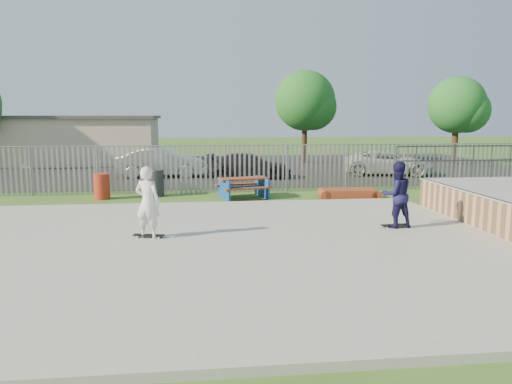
{
  "coord_description": "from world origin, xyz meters",
  "views": [
    {
      "loc": [
        -0.14,
        -11.76,
        3.25
      ],
      "look_at": [
        1.48,
        2.0,
        1.1
      ],
      "focal_mm": 35.0,
      "sensor_mm": 36.0,
      "label": 1
    }
  ],
  "objects": [
    {
      "name": "ground",
      "position": [
        0.0,
        0.0,
        0.0
      ],
      "size": [
        120.0,
        120.0,
        0.0
      ],
      "primitive_type": "plane",
      "color": "#3C5F20",
      "rests_on": "ground"
    },
    {
      "name": "building",
      "position": [
        -8.0,
        23.0,
        1.61
      ],
      "size": [
        10.4,
        6.4,
        3.2
      ],
      "color": "beige",
      "rests_on": "ground"
    },
    {
      "name": "funbox",
      "position": [
        5.69,
        6.85,
        0.2
      ],
      "size": [
        2.04,
        1.14,
        0.39
      ],
      "rotation": [
        0.0,
        0.0,
        -0.09
      ],
      "color": "maroon",
      "rests_on": "ground"
    },
    {
      "name": "tree_right",
      "position": [
        16.89,
        19.75,
        3.87
      ],
      "size": [
        3.73,
        3.73,
        5.76
      ],
      "color": "#402E19",
      "rests_on": "ground"
    },
    {
      "name": "skater_navy",
      "position": [
        5.3,
        1.28,
        1.07
      ],
      "size": [
        0.96,
        0.79,
        1.83
      ],
      "primitive_type": "imported",
      "rotation": [
        0.0,
        0.0,
        3.25
      ],
      "color": "#171541",
      "rests_on": "concrete_slab"
    },
    {
      "name": "car_dark",
      "position": [
        2.5,
        13.73,
        0.65
      ],
      "size": [
        4.57,
        2.43,
        1.26
      ],
      "primitive_type": "imported",
      "rotation": [
        0.0,
        0.0,
        1.41
      ],
      "color": "black",
      "rests_on": "parking_lot"
    },
    {
      "name": "skateboard_b",
      "position": [
        -1.41,
        0.86,
        0.19
      ],
      "size": [
        0.82,
        0.38,
        0.08
      ],
      "rotation": [
        0.0,
        0.0,
        -0.23
      ],
      "color": "black",
      "rests_on": "concrete_slab"
    },
    {
      "name": "car_silver",
      "position": [
        -2.03,
        14.62,
        0.78
      ],
      "size": [
        4.6,
        1.64,
        1.51
      ],
      "primitive_type": "imported",
      "rotation": [
        0.0,
        0.0,
        1.56
      ],
      "color": "#B5B5BA",
      "rests_on": "parking_lot"
    },
    {
      "name": "fence",
      "position": [
        1.0,
        4.59,
        1.0
      ],
      "size": [
        26.04,
        16.02,
        2.0
      ],
      "color": "gray",
      "rests_on": "ground"
    },
    {
      "name": "parking_lot",
      "position": [
        0.0,
        19.0,
        0.01
      ],
      "size": [
        40.0,
        18.0,
        0.02
      ],
      "primitive_type": "cube",
      "color": "black",
      "rests_on": "ground"
    },
    {
      "name": "skater_white",
      "position": [
        -1.41,
        0.86,
        1.07
      ],
      "size": [
        0.79,
        0.67,
        1.83
      ],
      "primitive_type": "imported",
      "rotation": [
        0.0,
        0.0,
        2.73
      ],
      "color": "white",
      "rests_on": "concrete_slab"
    },
    {
      "name": "skateboard_a",
      "position": [
        5.3,
        1.28,
        0.19
      ],
      "size": [
        0.82,
        0.29,
        0.08
      ],
      "rotation": [
        0.0,
        0.0,
        0.11
      ],
      "color": "black",
      "rests_on": "concrete_slab"
    },
    {
      "name": "picnic_table",
      "position": [
        1.63,
        7.59,
        0.41
      ],
      "size": [
        2.22,
        1.97,
        0.8
      ],
      "rotation": [
        0.0,
        0.0,
        0.24
      ],
      "color": "brown",
      "rests_on": "ground"
    },
    {
      "name": "car_white",
      "position": [
        10.11,
        14.16,
        0.69
      ],
      "size": [
        5.17,
        3.22,
        1.34
      ],
      "primitive_type": "imported",
      "rotation": [
        0.0,
        0.0,
        1.35
      ],
      "color": "silver",
      "rests_on": "parking_lot"
    },
    {
      "name": "tree_mid",
      "position": [
        7.04,
        21.36,
        4.17
      ],
      "size": [
        4.01,
        4.01,
        6.18
      ],
      "color": "#3E2A19",
      "rests_on": "ground"
    },
    {
      "name": "trash_bin_grey",
      "position": [
        -1.82,
        8.42,
        0.53
      ],
      "size": [
        0.64,
        0.64,
        1.07
      ],
      "primitive_type": "cylinder",
      "color": "#262629",
      "rests_on": "ground"
    },
    {
      "name": "concrete_slab",
      "position": [
        0.0,
        0.0,
        0.07
      ],
      "size": [
        15.0,
        12.0,
        0.15
      ],
      "primitive_type": "cube",
      "color": "gray",
      "rests_on": "ground"
    },
    {
      "name": "trash_bin_red",
      "position": [
        -3.86,
        7.97,
        0.5
      ],
      "size": [
        0.6,
        0.6,
        1.0
      ],
      "primitive_type": "cylinder",
      "color": "#A12918",
      "rests_on": "ground"
    }
  ]
}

